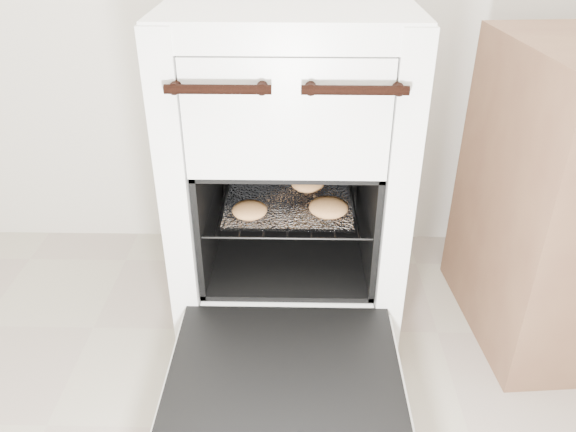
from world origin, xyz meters
name	(u,v)px	position (x,y,z in m)	size (l,w,h in m)	color
stove	(289,175)	(-0.10, 1.18, 0.43)	(0.57, 0.64, 0.88)	white
oven_door	(285,370)	(-0.10, 0.70, 0.19)	(0.52, 0.40, 0.04)	black
oven_rack	(289,200)	(-0.10, 1.12, 0.39)	(0.42, 0.40, 0.01)	black
foil_sheet	(288,202)	(-0.10, 1.10, 0.39)	(0.33, 0.29, 0.01)	white
baked_rolls	(300,200)	(-0.07, 1.06, 0.42)	(0.31, 0.27, 0.04)	#DF9C59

